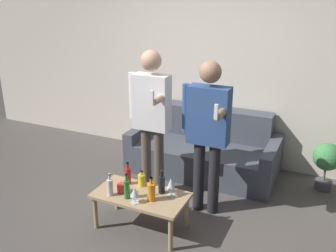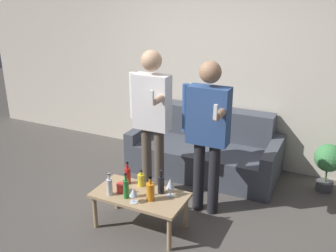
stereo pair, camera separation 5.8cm
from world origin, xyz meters
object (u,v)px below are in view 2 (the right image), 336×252
Objects in this scene: couch at (206,150)px; person_standing_right at (208,127)px; coffee_table at (140,198)px; person_standing_left at (152,113)px; bottle_orange at (109,186)px.

person_standing_right is (0.34, -0.94, 0.69)m from couch.
person_standing_left is at bearing 107.74° from coffee_table.
couch is 1.21m from person_standing_right.
couch is at bearing 84.92° from coffee_table.
coffee_table is 0.98m from person_standing_right.
person_standing_left is (-0.35, -0.86, 0.73)m from couch.
bottle_orange is 0.96m from person_standing_left.
couch is 1.18m from person_standing_left.
person_standing_left is at bearing 173.26° from person_standing_right.
coffee_table is at bearing -72.26° from person_standing_left.
bottle_orange is 0.14× the size of person_standing_left.
bottle_orange is at bearing -103.40° from couch.
person_standing_right is at bearing -6.74° from person_standing_left.
person_standing_right is at bearing -70.17° from couch.
person_standing_right reaches higher than couch.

